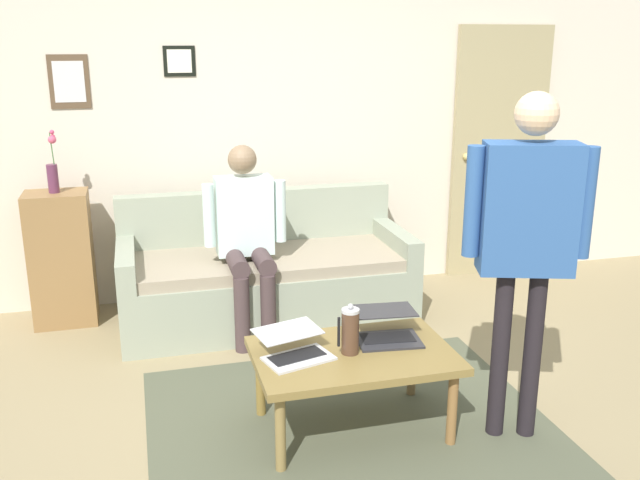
{
  "coord_description": "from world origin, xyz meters",
  "views": [
    {
      "loc": [
        1.04,
        3.06,
        1.94
      ],
      "look_at": [
        0.02,
        -0.75,
        0.8
      ],
      "focal_mm": 39.1,
      "sensor_mm": 36.0,
      "label": 1
    }
  ],
  "objects": [
    {
      "name": "ground_plane",
      "position": [
        0.0,
        0.0,
        0.0
      ],
      "size": [
        7.68,
        7.68,
        0.0
      ],
      "primitive_type": "plane",
      "color": "#93815C"
    },
    {
      "name": "coffee_table",
      "position": [
        0.05,
        0.01,
        0.39
      ],
      "size": [
        1.0,
        0.66,
        0.43
      ],
      "color": "olive",
      "rests_on": "ground_plane"
    },
    {
      "name": "flower_vase",
      "position": [
        1.58,
        -1.87,
        1.09
      ],
      "size": [
        0.08,
        0.07,
        0.42
      ],
      "color": "#5C2C47",
      "rests_on": "side_shelf"
    },
    {
      "name": "back_wall",
      "position": [
        0.0,
        -2.2,
        1.35
      ],
      "size": [
        7.04,
        0.11,
        2.7
      ],
      "color": "beige",
      "rests_on": "ground_plane"
    },
    {
      "name": "area_rug",
      "position": [
        0.05,
        0.11,
        0.0
      ],
      "size": [
        2.07,
        2.01,
        0.01
      ],
      "primitive_type": "cube",
      "color": "#4F533F",
      "rests_on": "ground_plane"
    },
    {
      "name": "couch",
      "position": [
        0.21,
        -1.57,
        0.31
      ],
      "size": [
        2.01,
        0.86,
        0.88
      ],
      "color": "gray",
      "rests_on": "ground_plane"
    },
    {
      "name": "interior_door",
      "position": [
        -1.87,
        -2.11,
        1.02
      ],
      "size": [
        0.82,
        0.09,
        2.05
      ],
      "color": "tan",
      "rests_on": "ground_plane"
    },
    {
      "name": "person_standing",
      "position": [
        -0.71,
        0.26,
        1.1
      ],
      "size": [
        0.59,
        0.32,
        1.72
      ],
      "color": "black",
      "rests_on": "ground_plane"
    },
    {
      "name": "side_shelf",
      "position": [
        1.59,
        -1.87,
        0.47
      ],
      "size": [
        0.42,
        0.32,
        0.94
      ],
      "color": "olive",
      "rests_on": "ground_plane"
    },
    {
      "name": "laptop_left",
      "position": [
        -0.17,
        -0.1,
        0.48
      ],
      "size": [
        0.36,
        0.38,
        0.13
      ],
      "color": "#28282D",
      "rests_on": "coffee_table"
    },
    {
      "name": "french_press",
      "position": [
        0.07,
        0.02,
        0.55
      ],
      "size": [
        0.11,
        0.09,
        0.26
      ],
      "color": "#4C3323",
      "rests_on": "coffee_table"
    },
    {
      "name": "person_seated",
      "position": [
        0.37,
        -1.34,
        0.73
      ],
      "size": [
        0.55,
        0.51,
        1.28
      ],
      "color": "#463636",
      "rests_on": "ground_plane"
    },
    {
      "name": "laptop_center",
      "position": [
        0.35,
        -0.01,
        0.48
      ],
      "size": [
        0.4,
        0.39,
        0.12
      ],
      "color": "silver",
      "rests_on": "coffee_table"
    }
  ]
}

